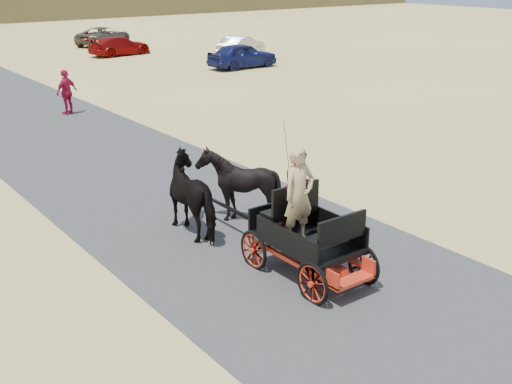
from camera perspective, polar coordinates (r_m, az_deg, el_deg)
ground at (r=11.73m, az=7.63°, el=-8.75°), size 140.00×140.00×0.00m
road at (r=11.73m, az=7.63°, el=-8.73°), size 6.00×140.00×0.01m
carriage at (r=12.09m, az=4.57°, el=-5.80°), size 1.30×2.40×0.72m
horse_left at (r=13.84m, az=-5.30°, el=-0.27°), size 0.91×2.01×1.70m
horse_right at (r=14.41m, az=-1.58°, el=0.63°), size 1.37×1.54×1.70m
driver_man at (r=11.52m, az=3.82°, el=-0.31°), size 0.66×0.43×1.80m
passenger_woman at (r=12.26m, az=3.93°, el=0.38°), size 0.77×0.60×1.58m
pedestrian at (r=26.10m, az=-16.48°, el=8.52°), size 1.09×0.79×1.73m
car_a at (r=36.65m, az=-1.22°, el=12.04°), size 4.10×1.71×1.39m
car_b at (r=41.34m, az=-1.35°, el=12.81°), size 4.02×2.68×1.25m
car_c at (r=42.80m, az=-12.03°, el=12.59°), size 4.27×2.19×1.19m
car_d at (r=48.43m, az=-13.38°, el=13.33°), size 5.07×4.33×1.29m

